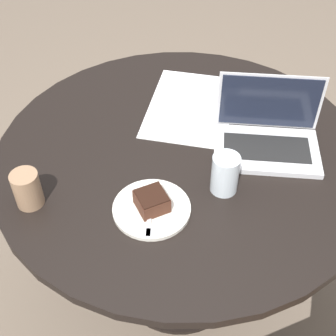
% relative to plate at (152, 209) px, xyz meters
% --- Properties ---
extents(ground_plane, '(12.00, 12.00, 0.00)m').
position_rel_plate_xyz_m(ground_plane, '(0.25, 0.09, -0.76)').
color(ground_plane, '#6B5B4C').
extents(dining_table, '(1.18, 1.18, 0.75)m').
position_rel_plate_xyz_m(dining_table, '(0.25, 0.09, -0.16)').
color(dining_table, black).
rests_on(dining_table, ground_plane).
extents(paper_document, '(0.49, 0.44, 0.00)m').
position_rel_plate_xyz_m(paper_document, '(0.45, 0.20, -0.00)').
color(paper_document, white).
rests_on(paper_document, dining_table).
extents(plate, '(0.22, 0.22, 0.01)m').
position_rel_plate_xyz_m(plate, '(0.00, 0.00, 0.00)').
color(plate, silver).
rests_on(plate, dining_table).
extents(cake_slice, '(0.11, 0.11, 0.05)m').
position_rel_plate_xyz_m(cake_slice, '(0.00, 0.00, 0.03)').
color(cake_slice, '#472619').
rests_on(cake_slice, plate).
extents(fork, '(0.15, 0.12, 0.00)m').
position_rel_plate_xyz_m(fork, '(-0.03, -0.02, 0.01)').
color(fork, silver).
rests_on(fork, plate).
extents(coffee_glass, '(0.08, 0.08, 0.11)m').
position_rel_plate_xyz_m(coffee_glass, '(-0.19, 0.28, 0.05)').
color(coffee_glass, '#997556').
rests_on(coffee_glass, dining_table).
extents(water_glass, '(0.08, 0.08, 0.12)m').
position_rel_plate_xyz_m(water_glass, '(0.19, -0.11, 0.06)').
color(water_glass, silver).
rests_on(water_glass, dining_table).
extents(laptop, '(0.36, 0.39, 0.21)m').
position_rel_plate_xyz_m(laptop, '(0.43, -0.11, 0.03)').
color(laptop, silver).
rests_on(laptop, dining_table).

